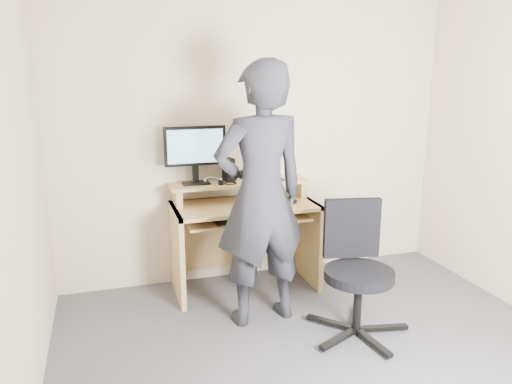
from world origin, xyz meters
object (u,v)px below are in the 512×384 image
monitor (195,150)px  person (261,196)px  desk (242,224)px  office_chair (356,264)px

monitor → person: person is taller
desk → office_chair: office_chair is taller
desk → office_chair: (0.55, -1.01, -0.04)m
desk → monitor: bearing=167.1°
desk → person: (-0.04, -0.65, 0.41)m
office_chair → monitor: bearing=141.2°
desk → person: 0.77m
monitor → person: (0.33, -0.73, -0.24)m
monitor → office_chair: (0.93, -1.09, -0.70)m
desk → office_chair: size_ratio=1.30×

